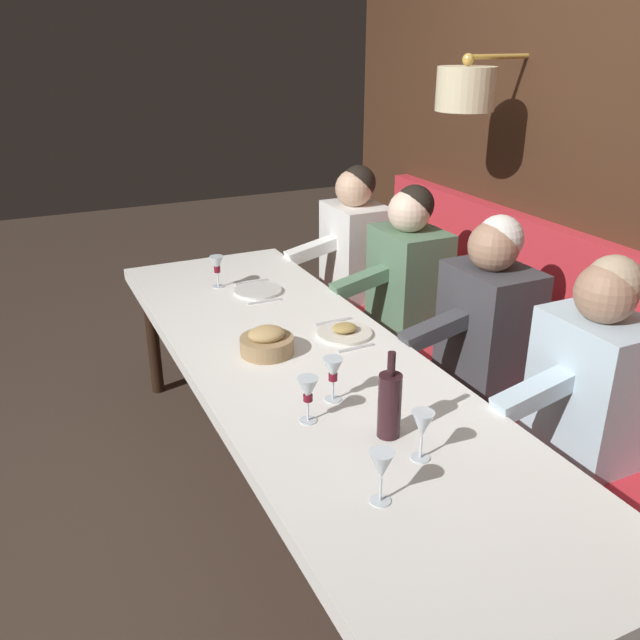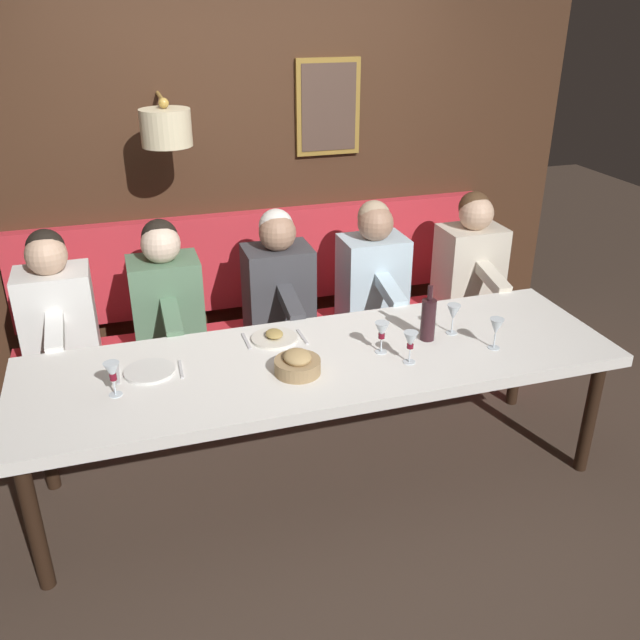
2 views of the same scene
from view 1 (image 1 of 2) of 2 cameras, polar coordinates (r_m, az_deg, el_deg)
name	(u,v)px [view 1 (image 1 of 2)]	position (r m, az deg, el deg)	size (l,w,h in m)	color
ground_plane	(309,513)	(3.07, -0.91, -16.09)	(12.00, 12.00, 0.00)	#423328
dining_table	(308,376)	(2.69, -1.01, -4.81)	(0.90, 2.96, 0.74)	white
banquette_bench	(478,423)	(3.34, 13.26, -8.52)	(0.52, 3.16, 0.45)	red
back_wall_panel	(606,175)	(3.31, 23.08, 11.28)	(0.59, 4.36, 2.90)	#422819
diner_near	(595,367)	(2.67, 22.30, -3.71)	(0.60, 0.40, 0.79)	silver
diner_middle	(489,309)	(3.07, 14.12, 0.88)	(0.60, 0.40, 0.79)	#3D3D42
diner_far	(408,266)	(3.57, 7.49, 4.58)	(0.60, 0.40, 0.79)	#567A5B
diner_farthest	(355,237)	(4.06, 2.96, 7.06)	(0.60, 0.40, 0.79)	white
place_setting_0	(344,332)	(2.91, 2.09, -1.01)	(0.24, 0.31, 0.05)	silver
place_setting_1	(258,291)	(3.40, -5.28, 2.48)	(0.24, 0.31, 0.01)	silver
wine_glass_0	(382,467)	(1.88, 5.25, -12.29)	(0.07, 0.07, 0.16)	silver
wine_glass_1	(308,391)	(2.23, -1.04, -6.05)	(0.07, 0.07, 0.16)	silver
wine_glass_2	(333,371)	(2.36, 1.11, -4.35)	(0.07, 0.07, 0.16)	silver
wine_glass_3	(217,265)	(3.46, -8.74, 4.60)	(0.07, 0.07, 0.16)	silver
wine_glass_4	(422,426)	(2.07, 8.69, -8.88)	(0.07, 0.07, 0.16)	silver
wine_bottle	(390,404)	(2.17, 5.92, -7.11)	(0.08, 0.08, 0.30)	#33191E
bread_bowl	(267,342)	(2.74, -4.54, -1.90)	(0.22, 0.22, 0.12)	#9E7F56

